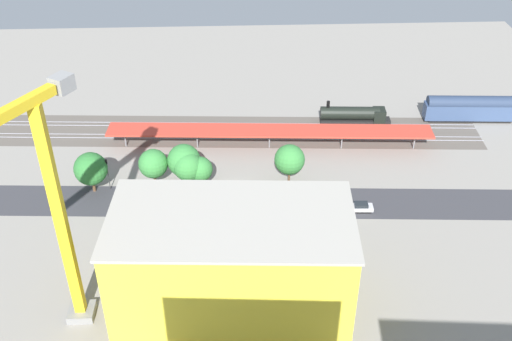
{
  "coord_description": "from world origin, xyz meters",
  "views": [
    {
      "loc": [
        -0.06,
        89.86,
        64.68
      ],
      "look_at": [
        -3.91,
        2.48,
        5.58
      ],
      "focal_mm": 42.38,
      "sensor_mm": 36.0,
      "label": 1
    }
  ],
  "objects_px": {
    "street_tree_1": "(290,160)",
    "platform_canopy_near": "(270,131)",
    "parked_car_3": "(214,213)",
    "construction_building": "(232,264)",
    "locomotive": "(355,115)",
    "passenger_coach": "(471,108)",
    "parked_car_4": "(164,211)",
    "traffic_light": "(107,170)",
    "tower_crane": "(38,206)",
    "parked_car_1": "(308,206)",
    "street_tree_4": "(200,169)",
    "parked_car_0": "(361,207)",
    "street_tree_5": "(188,167)",
    "parked_car_2": "(263,210)",
    "street_tree_2": "(184,161)",
    "street_tree_3": "(153,164)",
    "box_truck_0": "(164,237)",
    "street_tree_0": "(91,169)"
  },
  "relations": [
    {
      "from": "street_tree_0",
      "to": "tower_crane",
      "type": "bearing_deg",
      "value": 93.83
    },
    {
      "from": "parked_car_3",
      "to": "street_tree_2",
      "type": "height_order",
      "value": "street_tree_2"
    },
    {
      "from": "platform_canopy_near",
      "to": "parked_car_1",
      "type": "xyz_separation_m",
      "value": [
        -5.43,
        20.95,
        -3.13
      ]
    },
    {
      "from": "platform_canopy_near",
      "to": "street_tree_4",
      "type": "relative_size",
      "value": 9.68
    },
    {
      "from": "box_truck_0",
      "to": "street_tree_1",
      "type": "distance_m",
      "value": 27.3
    },
    {
      "from": "street_tree_2",
      "to": "street_tree_4",
      "type": "height_order",
      "value": "street_tree_2"
    },
    {
      "from": "street_tree_2",
      "to": "locomotive",
      "type": "bearing_deg",
      "value": -148.49
    },
    {
      "from": "parked_car_3",
      "to": "street_tree_4",
      "type": "distance_m",
      "value": 9.18
    },
    {
      "from": "passenger_coach",
      "to": "parked_car_2",
      "type": "distance_m",
      "value": 55.83
    },
    {
      "from": "parked_car_4",
      "to": "traffic_light",
      "type": "bearing_deg",
      "value": -37.45
    },
    {
      "from": "platform_canopy_near",
      "to": "street_tree_4",
      "type": "bearing_deg",
      "value": 46.28
    },
    {
      "from": "construction_building",
      "to": "street_tree_4",
      "type": "distance_m",
      "value": 29.06
    },
    {
      "from": "parked_car_3",
      "to": "box_truck_0",
      "type": "bearing_deg",
      "value": 42.31
    },
    {
      "from": "parked_car_1",
      "to": "parked_car_2",
      "type": "height_order",
      "value": "parked_car_1"
    },
    {
      "from": "tower_crane",
      "to": "street_tree_0",
      "type": "xyz_separation_m",
      "value": [
        2.17,
        -32.43,
        -16.44
      ]
    },
    {
      "from": "locomotive",
      "to": "platform_canopy_near",
      "type": "bearing_deg",
      "value": 25.74
    },
    {
      "from": "parked_car_1",
      "to": "construction_building",
      "type": "bearing_deg",
      "value": 58.12
    },
    {
      "from": "passenger_coach",
      "to": "street_tree_1",
      "type": "height_order",
      "value": "street_tree_1"
    },
    {
      "from": "passenger_coach",
      "to": "parked_car_0",
      "type": "relative_size",
      "value": 4.64
    },
    {
      "from": "construction_building",
      "to": "traffic_light",
      "type": "height_order",
      "value": "construction_building"
    },
    {
      "from": "parked_car_0",
      "to": "box_truck_0",
      "type": "xyz_separation_m",
      "value": [
        33.26,
        7.61,
        1.0
      ]
    },
    {
      "from": "parked_car_3",
      "to": "street_tree_0",
      "type": "bearing_deg",
      "value": -20.96
    },
    {
      "from": "platform_canopy_near",
      "to": "street_tree_5",
      "type": "bearing_deg",
      "value": 42.27
    },
    {
      "from": "platform_canopy_near",
      "to": "street_tree_2",
      "type": "relative_size",
      "value": 7.74
    },
    {
      "from": "parked_car_4",
      "to": "street_tree_2",
      "type": "distance_m",
      "value": 10.4
    },
    {
      "from": "box_truck_0",
      "to": "parked_car_3",
      "type": "bearing_deg",
      "value": -137.69
    },
    {
      "from": "passenger_coach",
      "to": "parked_car_2",
      "type": "xyz_separation_m",
      "value": [
        46.48,
        30.86,
        -2.28
      ]
    },
    {
      "from": "parked_car_3",
      "to": "street_tree_2",
      "type": "bearing_deg",
      "value": -60.38
    },
    {
      "from": "platform_canopy_near",
      "to": "parked_car_0",
      "type": "xyz_separation_m",
      "value": [
        -14.58,
        21.55,
        -3.2
      ]
    },
    {
      "from": "parked_car_3",
      "to": "street_tree_5",
      "type": "xyz_separation_m",
      "value": [
        4.62,
        -7.96,
        4.28
      ]
    },
    {
      "from": "construction_building",
      "to": "box_truck_0",
      "type": "xyz_separation_m",
      "value": [
        10.82,
        -13.16,
        -5.95
      ]
    },
    {
      "from": "parked_car_4",
      "to": "street_tree_2",
      "type": "height_order",
      "value": "street_tree_2"
    },
    {
      "from": "parked_car_4",
      "to": "construction_building",
      "type": "distance_m",
      "value": 25.05
    },
    {
      "from": "parked_car_1",
      "to": "construction_building",
      "type": "distance_m",
      "value": 26.09
    },
    {
      "from": "tower_crane",
      "to": "street_tree_4",
      "type": "bearing_deg",
      "value": -118.29
    },
    {
      "from": "parked_car_3",
      "to": "construction_building",
      "type": "relative_size",
      "value": 0.14
    },
    {
      "from": "platform_canopy_near",
      "to": "tower_crane",
      "type": "relative_size",
      "value": 1.85
    },
    {
      "from": "parked_car_1",
      "to": "street_tree_4",
      "type": "xyz_separation_m",
      "value": [
        18.79,
        -6.98,
        3.64
      ]
    },
    {
      "from": "platform_canopy_near",
      "to": "box_truck_0",
      "type": "xyz_separation_m",
      "value": [
        18.69,
        29.16,
        -2.2
      ]
    },
    {
      "from": "parked_car_0",
      "to": "street_tree_2",
      "type": "bearing_deg",
      "value": -16.43
    },
    {
      "from": "parked_car_0",
      "to": "parked_car_1",
      "type": "bearing_deg",
      "value": -3.79
    },
    {
      "from": "passenger_coach",
      "to": "street_tree_5",
      "type": "relative_size",
      "value": 2.59
    },
    {
      "from": "parked_car_1",
      "to": "street_tree_0",
      "type": "height_order",
      "value": "street_tree_0"
    },
    {
      "from": "street_tree_1",
      "to": "platform_canopy_near",
      "type": "bearing_deg",
      "value": -77.46
    },
    {
      "from": "street_tree_4",
      "to": "traffic_light",
      "type": "relative_size",
      "value": 1.05
    },
    {
      "from": "construction_building",
      "to": "street_tree_5",
      "type": "height_order",
      "value": "construction_building"
    },
    {
      "from": "passenger_coach",
      "to": "street_tree_0",
      "type": "distance_m",
      "value": 80.18
    },
    {
      "from": "street_tree_1",
      "to": "street_tree_5",
      "type": "height_order",
      "value": "street_tree_1"
    },
    {
      "from": "parked_car_1",
      "to": "box_truck_0",
      "type": "bearing_deg",
      "value": 18.8
    },
    {
      "from": "parked_car_1",
      "to": "street_tree_3",
      "type": "bearing_deg",
      "value": -17.14
    }
  ]
}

